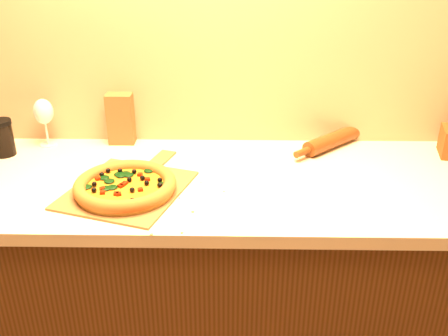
# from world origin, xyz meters

# --- Properties ---
(cabinet) EXTENTS (2.80, 0.65, 0.86)m
(cabinet) POSITION_xyz_m (0.00, 1.43, 0.43)
(cabinet) COLOR #42280E
(cabinet) RESTS_ON ground
(countertop) EXTENTS (2.84, 0.68, 0.04)m
(countertop) POSITION_xyz_m (0.00, 1.43, 0.88)
(countertop) COLOR beige
(countertop) RESTS_ON cabinet
(pizza_peel) EXTENTS (0.43, 0.53, 0.01)m
(pizza_peel) POSITION_xyz_m (-0.23, 1.35, 0.90)
(pizza_peel) COLOR brown
(pizza_peel) RESTS_ON countertop
(pizza) EXTENTS (0.31, 0.31, 0.04)m
(pizza) POSITION_xyz_m (-0.23, 1.31, 0.93)
(pizza) COLOR #BE792F
(pizza) RESTS_ON pizza_peel
(bottle_cap) EXTENTS (0.03, 0.03, 0.01)m
(bottle_cap) POSITION_xyz_m (-0.36, 1.30, 0.90)
(bottle_cap) COLOR black
(bottle_cap) RESTS_ON countertop
(rolling_pin) EXTENTS (0.33, 0.30, 0.06)m
(rolling_pin) POSITION_xyz_m (0.46, 1.69, 0.93)
(rolling_pin) COLOR #53240E
(rolling_pin) RESTS_ON countertop
(wine_glass) EXTENTS (0.07, 0.07, 0.18)m
(wine_glass) POSITION_xyz_m (-0.60, 1.69, 1.03)
(wine_glass) COLOR silver
(wine_glass) RESTS_ON countertop
(paper_bag) EXTENTS (0.10, 0.08, 0.19)m
(paper_bag) POSITION_xyz_m (-0.32, 1.73, 0.99)
(paper_bag) COLOR brown
(paper_bag) RESTS_ON countertop
(dark_jar) EXTENTS (0.08, 0.08, 0.13)m
(dark_jar) POSITION_xyz_m (-0.72, 1.60, 0.97)
(dark_jar) COLOR black
(dark_jar) RESTS_ON countertop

